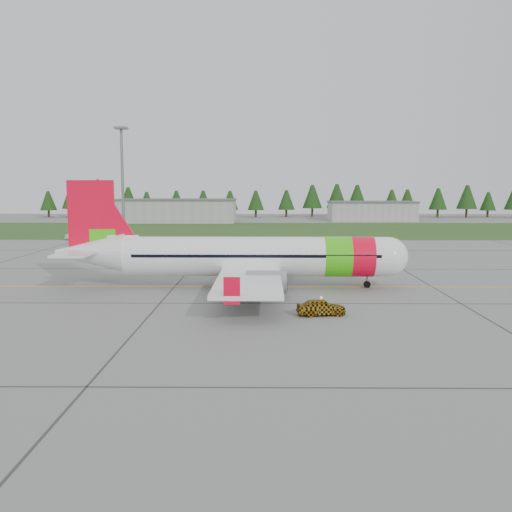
{
  "coord_description": "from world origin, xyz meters",
  "views": [
    {
      "loc": [
        -6.51,
        -46.47,
        9.61
      ],
      "look_at": [
        -7.06,
        4.74,
        3.4
      ],
      "focal_mm": 40.0,
      "sensor_mm": 36.0,
      "label": 1
    }
  ],
  "objects": [
    {
      "name": "follow_me_car",
      "position": [
        -2.05,
        -4.29,
        1.85
      ],
      "size": [
        1.44,
        1.64,
        3.69
      ],
      "primitive_type": "imported",
      "rotation": [
        0.0,
        0.0,
        1.7
      ],
      "color": "orange",
      "rests_on": "ground"
    },
    {
      "name": "floodlight_mast",
      "position": [
        -32.0,
        58.0,
        10.0
      ],
      "size": [
        0.5,
        0.5,
        20.0
      ],
      "primitive_type": "cylinder",
      "color": "slate",
      "rests_on": "ground"
    },
    {
      "name": "aircraft",
      "position": [
        -7.88,
        7.74,
        2.96
      ],
      "size": [
        33.87,
        31.03,
        10.27
      ],
      "rotation": [
        0.0,
        0.0,
        -0.01
      ],
      "color": "white",
      "rests_on": "ground"
    },
    {
      "name": "taxi_guideline",
      "position": [
        0.0,
        8.0,
        0.01
      ],
      "size": [
        120.0,
        0.25,
        0.02
      ],
      "primitive_type": "cube",
      "color": "gold",
      "rests_on": "ground"
    },
    {
      "name": "ground",
      "position": [
        0.0,
        0.0,
        0.0
      ],
      "size": [
        320.0,
        320.0,
        0.0
      ],
      "primitive_type": "plane",
      "color": "gray",
      "rests_on": "ground"
    },
    {
      "name": "hangar_east",
      "position": [
        25.0,
        118.0,
        2.6
      ],
      "size": [
        24.0,
        12.0,
        5.2
      ],
      "primitive_type": "cube",
      "color": "#A8A8A3",
      "rests_on": "ground"
    },
    {
      "name": "hangar_west",
      "position": [
        -30.0,
        110.0,
        3.0
      ],
      "size": [
        32.0,
        14.0,
        6.0
      ],
      "primitive_type": "cube",
      "color": "#A8A8A3",
      "rests_on": "ground"
    },
    {
      "name": "service_van",
      "position": [
        -40.82,
        58.19,
        2.45
      ],
      "size": [
        2.11,
        2.04,
        4.89
      ],
      "primitive_type": "imported",
      "rotation": [
        0.0,
        0.0,
        -0.3
      ],
      "color": "silver",
      "rests_on": "ground"
    },
    {
      "name": "grass_strip",
      "position": [
        0.0,
        82.0,
        0.01
      ],
      "size": [
        320.0,
        50.0,
        0.03
      ],
      "primitive_type": "cube",
      "color": "#30561E",
      "rests_on": "ground"
    },
    {
      "name": "treeline",
      "position": [
        0.0,
        138.0,
        5.0
      ],
      "size": [
        160.0,
        8.0,
        10.0
      ],
      "primitive_type": null,
      "color": "#1C3F14",
      "rests_on": "ground"
    }
  ]
}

